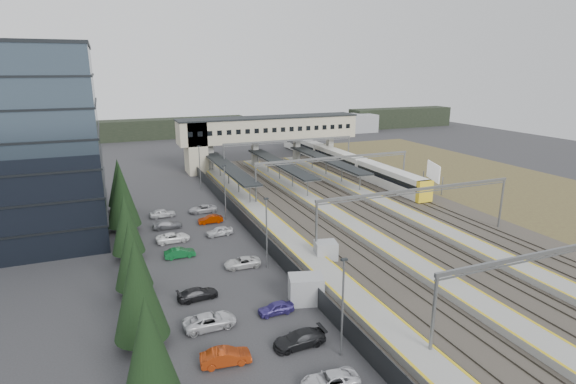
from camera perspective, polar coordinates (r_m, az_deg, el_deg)
name	(u,v)px	position (r m, az deg, el deg)	size (l,w,h in m)	color
ground	(303,234)	(60.21, 1.97, -5.38)	(220.00, 220.00, 0.00)	#2B2B2D
conifer_row	(128,231)	(50.26, -19.66, -4.74)	(4.42, 49.82, 9.50)	black
car_park	(214,269)	(49.61, -9.34, -9.56)	(10.47, 44.58, 1.29)	silver
lampposts	(242,207)	(57.29, -5.83, -1.97)	(0.50, 53.25, 8.07)	slate
fence	(246,222)	(62.15, -5.41, -3.79)	(0.08, 90.00, 2.00)	#26282B
relay_cabin_near	(306,289)	(43.26, 2.27, -12.23)	(3.66, 3.08, 2.63)	#929497
relay_cabin_far	(326,251)	(52.15, 4.81, -7.49)	(2.84, 2.53, 2.26)	#929497
rail_corridor	(346,213)	(68.33, 7.43, -2.68)	(34.00, 90.00, 0.92)	#3D3730
canopies	(279,163)	(85.70, -1.10, 3.68)	(23.10, 30.00, 3.28)	black
footbridge	(258,132)	(99.18, -3.88, 7.61)	(40.40, 6.40, 11.20)	#ACA189
gantries	(371,178)	(66.48, 10.44, 1.79)	(28.40, 62.28, 7.17)	slate
train	(340,159)	(99.59, 6.57, 4.12)	(2.82, 58.82, 3.54)	silver
billboard	(433,173)	(83.75, 17.96, 2.37)	(2.22, 5.82, 5.24)	slate
scrub_east	(520,191)	(90.93, 27.40, 0.09)	(34.00, 120.00, 0.06)	#4D3E28
treeline_far	(256,125)	(152.18, -4.08, 8.45)	(170.00, 19.00, 7.00)	black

